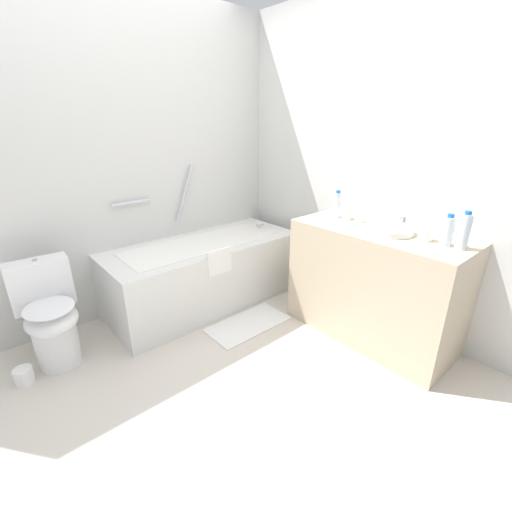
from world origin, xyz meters
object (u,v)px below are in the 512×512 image
(bathtub, at_px, (205,271))
(drinking_glass_0, at_px, (360,216))
(sink_faucet, at_px, (403,222))
(drinking_glass_2, at_px, (348,213))
(bath_mat, at_px, (248,324))
(water_bottle_2, at_px, (448,231))
(sink_basin, at_px, (389,229))
(water_bottle_0, at_px, (464,231))
(toilet, at_px, (50,317))
(water_bottle_1, at_px, (337,205))
(drinking_glass_1, at_px, (426,234))
(toilet_paper_roll, at_px, (24,376))

(bathtub, distance_m, drinking_glass_0, 1.39)
(sink_faucet, relative_size, drinking_glass_2, 1.45)
(bathtub, height_order, bath_mat, bathtub)
(water_bottle_2, bearing_deg, sink_basin, 93.09)
(drinking_glass_0, height_order, bath_mat, drinking_glass_0)
(water_bottle_0, bearing_deg, sink_basin, 93.17)
(bathtub, xyz_separation_m, water_bottle_2, (0.68, -1.67, 0.63))
(sink_basin, relative_size, water_bottle_2, 1.63)
(bathtub, xyz_separation_m, sink_faucet, (0.85, -1.31, 0.57))
(drinking_glass_2, bearing_deg, water_bottle_2, -93.13)
(toilet, bearing_deg, drinking_glass_0, 66.51)
(toilet, xyz_separation_m, sink_faucet, (2.08, -1.28, 0.53))
(bathtub, xyz_separation_m, sink_basin, (0.66, -1.31, 0.56))
(bathtub, relative_size, water_bottle_2, 8.49)
(sink_faucet, height_order, water_bottle_1, water_bottle_1)
(drinking_glass_2, bearing_deg, toilet, 155.25)
(drinking_glass_1, bearing_deg, bathtub, 113.52)
(bathtub, height_order, sink_basin, bathtub)
(sink_basin, bearing_deg, bathtub, 116.59)
(bathtub, xyz_separation_m, toilet, (-1.23, -0.03, 0.04))
(water_bottle_2, distance_m, drinking_glass_0, 0.64)
(bathtub, bearing_deg, bath_mat, -86.36)
(water_bottle_0, bearing_deg, sink_faucet, 69.48)
(sink_faucet, relative_size, water_bottle_2, 0.77)
(drinking_glass_1, bearing_deg, sink_faucet, 53.91)
(sink_faucet, height_order, drinking_glass_0, drinking_glass_0)
(water_bottle_0, bearing_deg, toilet, 137.99)
(sink_faucet, bearing_deg, drinking_glass_1, -126.09)
(drinking_glass_1, distance_m, bath_mat, 1.47)
(sink_faucet, distance_m, bath_mat, 1.41)
(sink_basin, relative_size, bath_mat, 0.48)
(bathtub, bearing_deg, sink_basin, -63.41)
(drinking_glass_2, distance_m, toilet_paper_roll, 2.46)
(bathtub, relative_size, sink_faucet, 11.05)
(drinking_glass_0, height_order, toilet_paper_roll, drinking_glass_0)
(bathtub, relative_size, toilet_paper_roll, 15.27)
(sink_basin, relative_size, water_bottle_0, 1.40)
(toilet, relative_size, bath_mat, 1.07)
(bath_mat, bearing_deg, water_bottle_2, -60.25)
(sink_faucet, xyz_separation_m, water_bottle_2, (-0.17, -0.36, 0.06))
(drinking_glass_2, xyz_separation_m, toilet_paper_roll, (-2.17, 0.80, -0.84))
(toilet_paper_roll, bearing_deg, toilet, 23.85)
(toilet_paper_roll, bearing_deg, sink_basin, -29.07)
(sink_basin, bearing_deg, toilet_paper_roll, 150.93)
(bathtub, distance_m, bath_mat, 0.63)
(sink_faucet, xyz_separation_m, toilet_paper_roll, (-2.31, 1.18, -0.82))
(drinking_glass_2, bearing_deg, bathtub, 127.52)
(toilet, height_order, water_bottle_2, water_bottle_2)
(water_bottle_2, bearing_deg, drinking_glass_2, 86.87)
(drinking_glass_1, relative_size, toilet_paper_roll, 0.73)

